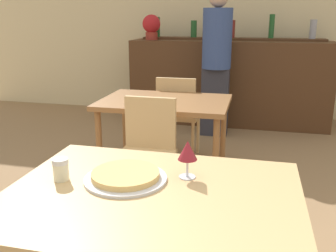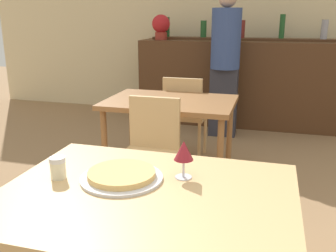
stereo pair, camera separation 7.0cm
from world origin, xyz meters
name	(u,v)px [view 1 (the left image)]	position (x,y,z in m)	size (l,w,h in m)	color
wall_back	(234,17)	(0.00, 4.29, 1.40)	(8.00, 0.05, 2.80)	beige
dining_table_near	(152,212)	(0.00, 0.00, 0.69)	(1.12, 0.86, 0.77)	tan
dining_table_far	(165,110)	(-0.38, 1.73, 0.65)	(1.07, 0.74, 0.74)	brown
bar_counter	(228,83)	(0.00, 3.79, 0.55)	(2.60, 0.56, 1.10)	#4C2D19
bar_back_shelf	(233,36)	(0.02, 3.93, 1.16)	(2.39, 0.24, 0.33)	#4C2D19
chair_far_side_front	(147,148)	(-0.38, 1.19, 0.51)	(0.40, 0.40, 0.85)	tan
chair_far_side_back	(178,111)	(-0.38, 2.28, 0.51)	(0.40, 0.40, 0.85)	tan
pizza_tray	(126,176)	(-0.13, 0.08, 0.79)	(0.34, 0.34, 0.04)	silver
cheese_shaker	(61,169)	(-0.39, 0.02, 0.82)	(0.06, 0.06, 0.09)	beige
person_standing	(216,59)	(-0.11, 3.21, 0.93)	(0.34, 0.34, 1.71)	#2D2D38
wine_glass	(188,151)	(0.11, 0.17, 0.89)	(0.08, 0.08, 0.16)	silver
potted_plant	(151,26)	(-1.05, 3.74, 1.29)	(0.24, 0.24, 0.33)	maroon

